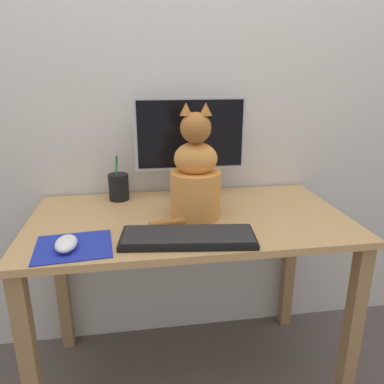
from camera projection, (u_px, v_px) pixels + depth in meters
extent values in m
plane|color=#564C47|center=(189.00, 375.00, 1.63)|extent=(12.00, 12.00, 0.00)
cube|color=beige|center=(176.00, 73.00, 1.57)|extent=(7.00, 0.04, 2.50)
cube|color=tan|center=(189.00, 219.00, 1.40)|extent=(1.17, 0.64, 0.02)
cube|color=olive|center=(31.00, 372.00, 1.17)|extent=(0.05, 0.05, 0.72)
cube|color=olive|center=(352.00, 336.00, 1.33)|extent=(0.05, 0.05, 0.72)
cube|color=olive|center=(62.00, 279.00, 1.70)|extent=(0.05, 0.05, 0.72)
cube|color=olive|center=(289.00, 261.00, 1.86)|extent=(0.05, 0.05, 0.72)
cylinder|color=#B2B2B7|center=(191.00, 195.00, 1.61)|extent=(0.17, 0.17, 0.01)
cylinder|color=#B2B2B7|center=(190.00, 182.00, 1.59)|extent=(0.04, 0.04, 0.11)
cube|color=#B2B2B7|center=(190.00, 134.00, 1.53)|extent=(0.46, 0.02, 0.30)
cube|color=black|center=(191.00, 134.00, 1.52)|extent=(0.43, 0.00, 0.27)
cube|color=black|center=(188.00, 238.00, 1.20)|extent=(0.45, 0.22, 0.02)
cube|color=black|center=(188.00, 234.00, 1.19)|extent=(0.43, 0.20, 0.01)
cube|color=#1E2D9E|center=(74.00, 247.00, 1.15)|extent=(0.25, 0.22, 0.00)
ellipsoid|color=white|center=(66.00, 244.00, 1.12)|extent=(0.06, 0.11, 0.04)
cylinder|color=#D6893D|center=(196.00, 195.00, 1.37)|extent=(0.21, 0.21, 0.17)
ellipsoid|color=#D6893D|center=(196.00, 159.00, 1.32)|extent=(0.17, 0.16, 0.12)
sphere|color=#A36028|center=(196.00, 128.00, 1.28)|extent=(0.12, 0.12, 0.11)
cone|color=#A36028|center=(186.00, 109.00, 1.26)|extent=(0.05, 0.05, 0.04)
cone|color=#A36028|center=(206.00, 109.00, 1.26)|extent=(0.05, 0.05, 0.04)
cylinder|color=#A36028|center=(183.00, 221.00, 1.32)|extent=(0.24, 0.07, 0.03)
cylinder|color=black|center=(119.00, 187.00, 1.56)|extent=(0.08, 0.08, 0.11)
cylinder|color=black|center=(116.00, 173.00, 1.55)|extent=(0.02, 0.02, 0.14)
cylinder|color=green|center=(116.00, 173.00, 1.54)|extent=(0.01, 0.02, 0.14)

